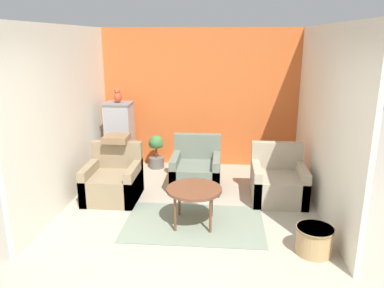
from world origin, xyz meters
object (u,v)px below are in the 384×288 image
(coffee_table, at_px, (194,191))
(potted_plant, at_px, (156,151))
(armchair_left, at_px, (113,182))
(armchair_right, at_px, (278,183))
(birdcage, at_px, (120,138))
(wicker_basket, at_px, (314,239))
(parrot, at_px, (118,96))
(armchair_middle, at_px, (196,171))

(coffee_table, bearing_deg, potted_plant, 112.28)
(armchair_left, xyz_separation_m, armchair_right, (2.59, 0.17, 0.00))
(coffee_table, xyz_separation_m, armchair_right, (1.24, 0.93, -0.21))
(birdcage, distance_m, wicker_basket, 4.07)
(birdcage, bearing_deg, wicker_basket, -41.13)
(birdcage, height_order, wicker_basket, birdcage)
(coffee_table, height_order, parrot, parrot)
(armchair_left, bearing_deg, birdcage, 99.98)
(coffee_table, bearing_deg, armchair_left, 150.57)
(wicker_basket, bearing_deg, armchair_right, 98.41)
(potted_plant, bearing_deg, armchair_left, -105.78)
(coffee_table, relative_size, potted_plant, 1.15)
(wicker_basket, bearing_deg, potted_plant, 130.07)
(parrot, bearing_deg, armchair_left, -80.03)
(coffee_table, distance_m, potted_plant, 2.44)
(armchair_right, height_order, birdcage, birdcage)
(armchair_middle, height_order, potted_plant, armchair_middle)
(potted_plant, relative_size, wicker_basket, 1.47)
(coffee_table, distance_m, birdcage, 2.60)
(birdcage, relative_size, potted_plant, 2.02)
(armchair_left, height_order, birdcage, birdcage)
(coffee_table, height_order, potted_plant, potted_plant)
(armchair_left, relative_size, armchair_right, 1.00)
(birdcage, relative_size, wicker_basket, 2.96)
(armchair_middle, relative_size, wicker_basket, 1.93)
(armchair_right, relative_size, potted_plant, 1.31)
(armchair_left, xyz_separation_m, birdcage, (-0.23, 1.31, 0.36))
(armchair_right, bearing_deg, potted_plant, 148.66)
(armchair_middle, height_order, wicker_basket, armchair_middle)
(armchair_middle, bearing_deg, wicker_basket, -51.54)
(coffee_table, xyz_separation_m, birdcage, (-1.58, 2.07, 0.15))
(coffee_table, height_order, wicker_basket, coffee_table)
(armchair_right, height_order, armchair_middle, same)
(birdcage, xyz_separation_m, wicker_basket, (3.05, -2.66, -0.46))
(coffee_table, bearing_deg, armchair_middle, 93.17)
(parrot, bearing_deg, coffee_table, -52.72)
(coffee_table, relative_size, wicker_basket, 1.68)
(armchair_middle, bearing_deg, potted_plant, 133.30)
(parrot, relative_size, wicker_basket, 0.65)
(armchair_right, bearing_deg, coffee_table, -143.15)
(armchair_middle, xyz_separation_m, wicker_basket, (1.54, -1.94, -0.10))
(armchair_left, bearing_deg, potted_plant, 74.22)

